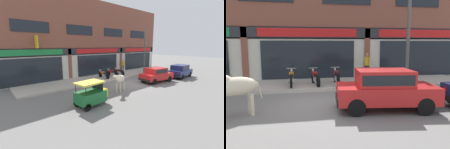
{
  "view_description": "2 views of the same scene",
  "coord_description": "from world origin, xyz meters",
  "views": [
    {
      "loc": [
        -11.01,
        -9.41,
        3.65
      ],
      "look_at": [
        -1.87,
        1.0,
        0.98
      ],
      "focal_mm": 24.0,
      "sensor_mm": 36.0,
      "label": 1
    },
    {
      "loc": [
        -0.79,
        -8.35,
        2.38
      ],
      "look_at": [
        0.99,
        1.0,
        1.02
      ],
      "focal_mm": 35.0,
      "sensor_mm": 36.0,
      "label": 2
    }
  ],
  "objects": [
    {
      "name": "car_1",
      "position": [
        2.31,
        -1.11,
        0.81
      ],
      "size": [
        3.76,
        2.07,
        1.46
      ],
      "color": "black",
      "rests_on": "ground"
    },
    {
      "name": "auto_rickshaw",
      "position": [
        -6.14,
        -1.95,
        0.66
      ],
      "size": [
        2.04,
        1.33,
        1.52
      ],
      "color": "black",
      "rests_on": "ground"
    },
    {
      "name": "car_0",
      "position": [
        6.39,
        -1.67,
        0.81
      ],
      "size": [
        3.66,
        1.73,
        1.46
      ],
      "color": "black",
      "rests_on": "ground"
    },
    {
      "name": "ground_plane",
      "position": [
        0.0,
        0.0,
        0.0
      ],
      "size": [
        90.0,
        90.0,
        0.0
      ],
      "primitive_type": "plane",
      "color": "slate"
    },
    {
      "name": "motorcycle_0",
      "position": [
        -1.08,
        3.27,
        0.55
      ],
      "size": [
        0.52,
        1.81,
        0.88
      ],
      "color": "black",
      "rests_on": "sidewalk"
    },
    {
      "name": "utility_pole",
      "position": [
        5.09,
        2.5,
        2.92
      ],
      "size": [
        0.18,
        0.18,
        5.52
      ],
      "primitive_type": "cylinder",
      "color": "#595651",
      "rests_on": "sidewalk"
    },
    {
      "name": "shop_building",
      "position": [
        -0.0,
        5.87,
        4.21
      ],
      "size": [
        23.0,
        1.4,
        8.87
      ],
      "color": "brown",
      "rests_on": "ground"
    },
    {
      "name": "motorcycle_2",
      "position": [
        1.36,
        3.38,
        0.55
      ],
      "size": [
        0.52,
        1.81,
        0.88
      ],
      "color": "black",
      "rests_on": "sidewalk"
    },
    {
      "name": "sidewalk",
      "position": [
        0.0,
        3.91,
        0.08
      ],
      "size": [
        19.0,
        3.42,
        0.16
      ],
      "primitive_type": "cube",
      "color": "#B7AFA3",
      "rests_on": "ground"
    },
    {
      "name": "pedestrian",
      "position": [
        3.65,
        5.05,
        1.14
      ],
      "size": [
        0.32,
        0.45,
        1.6
      ],
      "color": "#2D2D33",
      "rests_on": "sidewalk"
    },
    {
      "name": "motorcycle_1",
      "position": [
        0.19,
        3.26,
        0.55
      ],
      "size": [
        0.52,
        1.81,
        0.88
      ],
      "color": "black",
      "rests_on": "sidewalk"
    },
    {
      "name": "cow",
      "position": [
        -2.81,
        -1.05,
        1.01
      ],
      "size": [
        1.98,
        1.19,
        1.61
      ],
      "color": "beige",
      "rests_on": "ground"
    }
  ]
}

